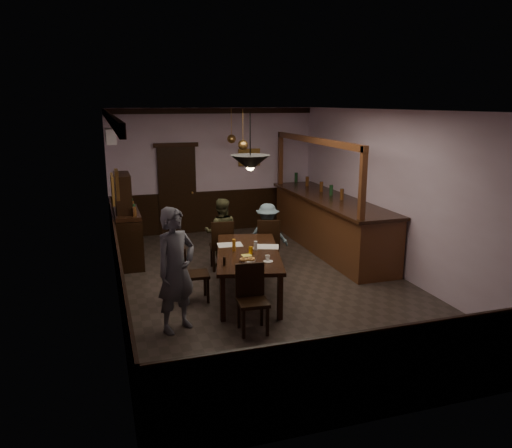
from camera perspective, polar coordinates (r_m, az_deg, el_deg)
name	(u,v)px	position (r m, az deg, el deg)	size (l,w,h in m)	color
room	(266,201)	(8.44, 1.13, 2.65)	(5.01, 8.01, 3.01)	#2D2621
dining_table	(248,255)	(8.19, -0.91, -3.58)	(1.50, 2.38, 0.75)	black
chair_far_left	(222,243)	(9.45, -3.92, -2.21)	(0.46, 0.46, 0.97)	black
chair_far_right	(268,242)	(9.48, 1.43, -2.06)	(0.54, 0.54, 0.99)	black
chair_near	(252,295)	(7.00, -0.51, -8.10)	(0.44, 0.44, 0.95)	black
chair_side	(191,270)	(8.06, -7.46, -5.28)	(0.43, 0.43, 0.94)	black
person_standing	(176,270)	(6.97, -9.13, -5.22)	(0.64, 0.42, 1.76)	#575964
person_seated_left	(221,232)	(9.68, -4.00, -0.97)	(0.65, 0.51, 1.34)	#414127
person_seated_right	(267,234)	(9.73, 1.32, -1.21)	(0.79, 0.46, 1.23)	slate
newspaper_left	(230,245)	(8.54, -3.01, -2.39)	(0.42, 0.30, 0.01)	silver
newspaper_right	(266,247)	(8.42, 1.16, -2.61)	(0.42, 0.30, 0.01)	silver
napkin	(247,255)	(7.96, -1.08, -3.60)	(0.15, 0.15, 0.00)	#E0D452
saucer	(268,261)	(7.65, 1.40, -4.29)	(0.15, 0.15, 0.01)	white
coffee_cup	(268,258)	(7.69, 1.33, -3.86)	(0.08, 0.08, 0.07)	white
pastry_plate	(248,261)	(7.69, -0.90, -4.20)	(0.22, 0.22, 0.01)	white
pastry_ring_a	(244,260)	(7.64, -1.44, -4.09)	(0.13, 0.13, 0.04)	#C68C47
pastry_ring_b	(251,259)	(7.67, -0.57, -4.03)	(0.13, 0.13, 0.04)	#C68C47
soda_can	(251,250)	(8.02, -0.61, -3.02)	(0.07, 0.07, 0.12)	#FBAB15
beer_glass	(234,245)	(8.17, -2.53, -2.43)	(0.06, 0.06, 0.20)	#BF721E
water_glass	(256,246)	(8.23, -0.04, -2.49)	(0.06, 0.06, 0.15)	silver
pepper_mill	(224,261)	(7.46, -3.64, -4.28)	(0.04, 0.04, 0.14)	black
sideboard	(127,228)	(10.14, -14.52, -0.43)	(0.48, 1.36, 1.79)	black
bar_counter	(330,222)	(10.82, 8.41, 0.19)	(1.01, 4.33, 2.42)	#4A2813
door_back	(177,191)	(12.11, -8.97, 3.73)	(0.90, 0.06, 2.10)	black
ac_unit	(111,136)	(10.77, -16.28, 9.63)	(0.20, 0.85, 0.30)	white
picture_left_small	(117,185)	(6.33, -15.60, 4.36)	(0.04, 0.28, 0.36)	olive
picture_left_large	(113,189)	(8.77, -16.06, 3.86)	(0.04, 0.62, 0.48)	olive
picture_back	(249,157)	(12.40, -0.79, 7.64)	(0.55, 0.04, 0.42)	olive
pendant_iron	(250,163)	(7.07, -0.66, 6.99)	(0.56, 0.56, 0.82)	black
pendant_brass_mid	(243,145)	(9.99, -1.50, 9.01)	(0.20, 0.20, 0.81)	#BF8C3F
pendant_brass_far	(231,139)	(11.63, -2.82, 9.67)	(0.20, 0.20, 0.81)	#BF8C3F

